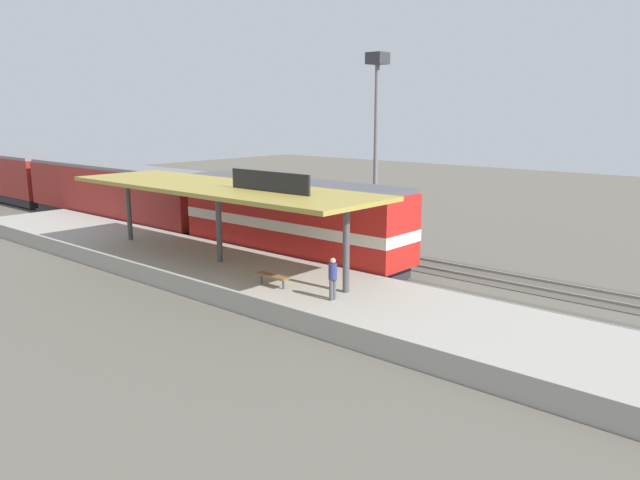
{
  "coord_description": "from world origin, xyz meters",
  "views": [
    {
      "loc": [
        -23.61,
        -23.14,
        8.23
      ],
      "look_at": [
        -1.38,
        -3.78,
        2.0
      ],
      "focal_mm": 34.39,
      "sensor_mm": 36.0,
      "label": 1
    }
  ],
  "objects_px": {
    "passenger_carriage_front": "(114,193)",
    "light_mast": "(377,108)",
    "platform_bench": "(272,276)",
    "person_waiting": "(333,277)",
    "locomotive": "(292,221)"
  },
  "relations": [
    {
      "from": "locomotive",
      "to": "passenger_carriage_front",
      "type": "height_order",
      "value": "locomotive"
    },
    {
      "from": "locomotive",
      "to": "platform_bench",
      "type": "bearing_deg",
      "value": -142.95
    },
    {
      "from": "platform_bench",
      "to": "light_mast",
      "type": "distance_m",
      "value": 16.19
    },
    {
      "from": "locomotive",
      "to": "light_mast",
      "type": "height_order",
      "value": "light_mast"
    },
    {
      "from": "passenger_carriage_front",
      "to": "person_waiting",
      "type": "height_order",
      "value": "passenger_carriage_front"
    },
    {
      "from": "platform_bench",
      "to": "light_mast",
      "type": "relative_size",
      "value": 0.15
    },
    {
      "from": "passenger_carriage_front",
      "to": "light_mast",
      "type": "distance_m",
      "value": 20.4
    },
    {
      "from": "passenger_carriage_front",
      "to": "light_mast",
      "type": "relative_size",
      "value": 1.71
    },
    {
      "from": "light_mast",
      "to": "person_waiting",
      "type": "xyz_separation_m",
      "value": [
        -13.58,
        -7.85,
        -6.54
      ]
    },
    {
      "from": "platform_bench",
      "to": "passenger_carriage_front",
      "type": "xyz_separation_m",
      "value": [
        6.0,
        22.53,
        0.97
      ]
    },
    {
      "from": "locomotive",
      "to": "person_waiting",
      "type": "bearing_deg",
      "value": -126.91
    },
    {
      "from": "platform_bench",
      "to": "passenger_carriage_front",
      "type": "distance_m",
      "value": 23.34
    },
    {
      "from": "person_waiting",
      "to": "light_mast",
      "type": "bearing_deg",
      "value": 30.03
    },
    {
      "from": "light_mast",
      "to": "person_waiting",
      "type": "height_order",
      "value": "light_mast"
    },
    {
      "from": "platform_bench",
      "to": "person_waiting",
      "type": "xyz_separation_m",
      "value": [
        0.22,
        -3.17,
        0.51
      ]
    }
  ]
}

